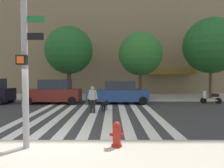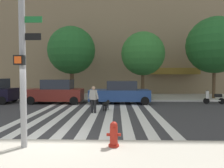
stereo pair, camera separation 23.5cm
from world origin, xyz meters
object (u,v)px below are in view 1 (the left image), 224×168
Objects in this scene: parked_car_third_in_line at (119,93)px; dog_on_leash at (106,104)px; traffic_light_pole at (25,34)px; parked_scooter at (212,98)px; street_tree_middle at (141,54)px; fire_hydrant at (118,134)px; parking_meter_curbside at (26,118)px; street_tree_further at (212,46)px; pedestrian_dog_walker at (93,98)px; parked_car_behind_first at (55,92)px; street_tree_nearest at (70,50)px.

dog_on_leash is at bearing -106.27° from parked_car_third_in_line.
traffic_light_pole is 5.99× the size of dog_on_leash.
street_tree_middle reaches higher than parked_scooter.
fire_hydrant is 0.79× the size of dog_on_leash.
parking_meter_curbside reaches higher than parked_scooter.
street_tree_further reaches higher than fire_hydrant.
pedestrian_dog_walker is 1.28m from dog_on_leash.
pedestrian_dog_walker reaches higher than fire_hydrant.
street_tree_middle is at bearing 61.78° from dog_on_leash.
pedestrian_dog_walker is at bearing 78.09° from traffic_light_pole.
pedestrian_dog_walker reaches higher than dog_on_leash.
parked_car_behind_first is at bearing -160.92° from street_tree_middle.
fire_hydrant is at bearing -65.04° from parked_car_behind_first.
street_tree_nearest is 8.68m from dog_on_leash.
fire_hydrant is 6.42m from pedestrian_dog_walker.
parked_car_behind_first reaches higher than dog_on_leash.
parked_car_behind_first is at bearing 114.96° from fire_hydrant.
traffic_light_pole is at bearing -101.91° from pedestrian_dog_walker.
street_tree_middle is 8.44m from pedestrian_dog_walker.
street_tree_middle is (-5.36, 2.65, 3.81)m from parked_scooter.
street_tree_middle is (7.37, 2.55, 3.35)m from parked_car_behind_first.
street_tree_further reaches higher than parking_meter_curbside.
parked_scooter is at bearing -0.78° from parked_car_third_in_line.
street_tree_further reaches higher than dog_on_leash.
street_tree_middle is at bearing 19.08° from parked_car_behind_first.
pedestrian_dog_walker is at bearing -111.81° from parked_car_third_in_line.
street_tree_further is 12.25m from dog_on_leash.
street_tree_nearest reaches higher than fire_hydrant.
street_tree_middle reaches higher than parked_car_behind_first.
street_tree_nearest is (-4.31, 13.80, 4.19)m from fire_hydrant.
pedestrian_dog_walker is at bearing 101.99° from fire_hydrant.
traffic_light_pole is 3.56× the size of parked_scooter.
fire_hydrant is at bearing -124.87° from street_tree_further.
street_tree_nearest reaches higher than traffic_light_pole.
dog_on_leash is (2.18, 7.19, -0.59)m from parking_meter_curbside.
dog_on_leash is at bearing -60.67° from street_tree_nearest.
parked_car_third_in_line is 3.41m from dog_on_leash.
parked_scooter is 5.47m from street_tree_further.
pedestrian_dog_walker is (-10.44, -6.80, -4.13)m from street_tree_further.
street_tree_further is (11.90, 13.05, 4.03)m from parking_meter_curbside.
fire_hydrant is 11.53m from parked_car_behind_first.
parked_car_behind_first is 0.64× the size of street_tree_nearest.
traffic_light_pole reaches higher than parking_meter_curbside.
street_tree_nearest is 7.10× the size of dog_on_leash.
parked_scooter is 7.09m from street_tree_middle.
traffic_light_pole is 14.12m from street_tree_nearest.
street_tree_further is 13.12m from pedestrian_dog_walker.
parked_car_third_in_line is at bearing 88.13° from fire_hydrant.
parked_car_behind_first reaches higher than parked_car_third_in_line.
parked_car_third_in_line is 5.03× the size of dog_on_leash.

